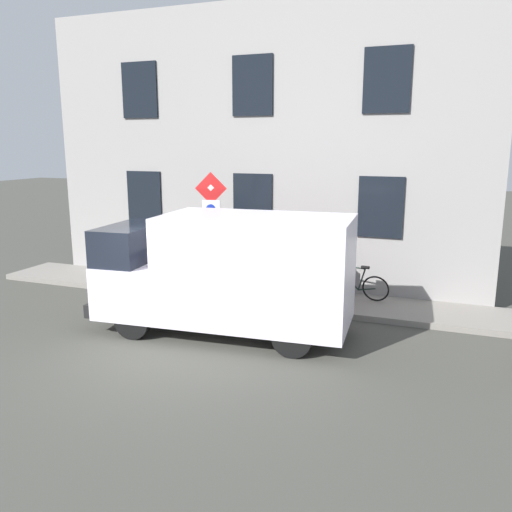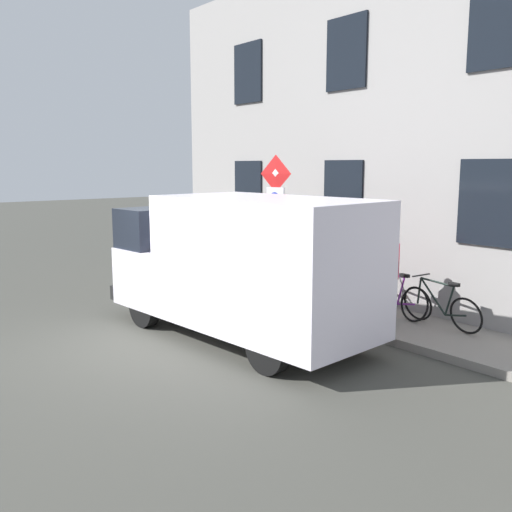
# 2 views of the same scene
# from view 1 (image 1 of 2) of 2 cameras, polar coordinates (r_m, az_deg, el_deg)

# --- Properties ---
(ground_plane) EXTENTS (80.00, 80.00, 0.00)m
(ground_plane) POSITION_cam_1_polar(r_m,az_deg,el_deg) (10.31, -10.36, -10.31)
(ground_plane) COLOR #41413B
(sidewalk_slab) EXTENTS (1.74, 14.23, 0.14)m
(sidewalk_slab) POSITION_cam_1_polar(r_m,az_deg,el_deg) (13.67, -1.65, -4.10)
(sidewalk_slab) COLOR gray
(sidewalk_slab) RESTS_ON ground_plane
(building_facade) EXTENTS (0.75, 12.23, 7.44)m
(building_facade) POSITION_cam_1_polar(r_m,az_deg,el_deg) (14.26, 0.17, 11.45)
(building_facade) COLOR gray
(building_facade) RESTS_ON ground_plane
(sign_post_stacked) EXTENTS (0.20, 0.55, 2.97)m
(sign_post_stacked) POSITION_cam_1_polar(r_m,az_deg,el_deg) (12.85, -4.88, 3.82)
(sign_post_stacked) COLOR #474C47
(sign_post_stacked) RESTS_ON sidewalk_slab
(delivery_van) EXTENTS (2.40, 5.47, 2.50)m
(delivery_van) POSITION_cam_1_polar(r_m,az_deg,el_deg) (10.77, -3.06, -1.65)
(delivery_van) COLOR white
(delivery_van) RESTS_ON ground_plane
(bicycle_black) EXTENTS (0.46, 1.72, 0.89)m
(bicycle_black) POSITION_cam_1_polar(r_m,az_deg,el_deg) (13.08, 10.68, -3.07)
(bicycle_black) COLOR black
(bicycle_black) RESTS_ON sidewalk_slab
(bicycle_purple) EXTENTS (0.47, 1.71, 0.89)m
(bicycle_purple) POSITION_cam_1_polar(r_m,az_deg,el_deg) (13.29, 6.31, -2.69)
(bicycle_purple) COLOR black
(bicycle_purple) RESTS_ON sidewalk_slab
(bicycle_orange) EXTENTS (0.46, 1.71, 0.89)m
(bicycle_orange) POSITION_cam_1_polar(r_m,az_deg,el_deg) (13.57, 2.09, -2.31)
(bicycle_orange) COLOR black
(bicycle_orange) RESTS_ON sidewalk_slab
(pedestrian) EXTENTS (0.44, 0.48, 1.72)m
(pedestrian) POSITION_cam_1_polar(r_m,az_deg,el_deg) (12.59, 6.82, -0.91)
(pedestrian) COLOR #262B47
(pedestrian) RESTS_ON sidewalk_slab
(litter_bin) EXTENTS (0.44, 0.44, 0.90)m
(litter_bin) POSITION_cam_1_polar(r_m,az_deg,el_deg) (12.70, 1.86, -2.95)
(litter_bin) COLOR #2D5133
(litter_bin) RESTS_ON sidewalk_slab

